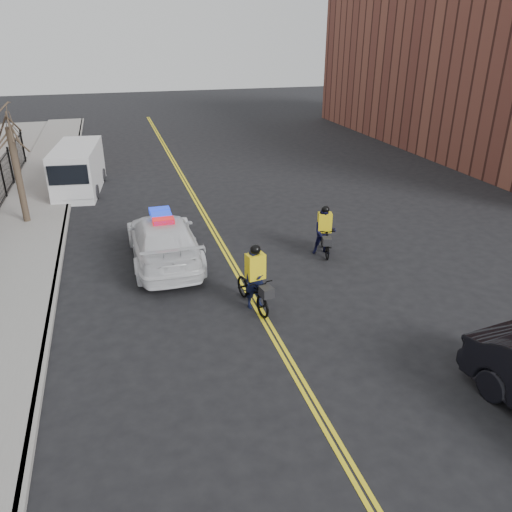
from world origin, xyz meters
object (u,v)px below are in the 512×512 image
at_px(police_cruiser, 163,240).
at_px(cyclist_near, 256,286).
at_px(cyclist_far, 324,235).
at_px(cargo_van, 78,170).

distance_m(police_cruiser, cyclist_near, 4.65).
relative_size(police_cruiser, cyclist_far, 2.99).
relative_size(cargo_van, cyclist_near, 2.62).
height_order(police_cruiser, cyclist_near, cyclist_near).
bearing_deg(cargo_van, cyclist_near, -62.21).
height_order(cyclist_near, cyclist_far, cyclist_near).
height_order(cargo_van, cyclist_near, cargo_van).
bearing_deg(cyclist_near, cyclist_far, 30.78).
bearing_deg(cyclist_far, cargo_van, 143.93).
relative_size(police_cruiser, cargo_van, 1.02).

